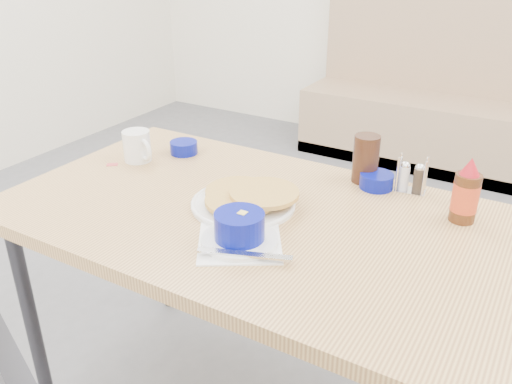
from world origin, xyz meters
The scene contains 11 objects.
booth_bench centered at (0.00, 2.78, 0.35)m, with size 1.90×0.56×1.22m.
dining_table centered at (0.00, 0.25, 0.70)m, with size 1.40×0.80×0.76m.
pancake_plate centered at (-0.04, 0.27, 0.78)m, with size 0.29×0.30×0.05m.
coffee_mug centered at (-0.52, 0.36, 0.81)m, with size 0.13×0.09×0.10m.
grits_setting centered at (0.05, 0.09, 0.80)m, with size 0.30×0.28×0.08m.
creamer_bowl centered at (-0.43, 0.49, 0.78)m, with size 0.09×0.09×0.04m.
butter_bowl centered at (0.23, 0.56, 0.78)m, with size 0.10×0.10×0.04m.
amber_tumbler centered at (0.18, 0.59, 0.83)m, with size 0.08×0.08×0.15m, color #32190F.
condiment_caddy centered at (0.32, 0.59, 0.80)m, with size 0.09×0.06×0.11m.
syrup_bottle centered at (0.49, 0.49, 0.84)m, with size 0.07×0.07×0.18m.
sugar_wrapper centered at (-0.57, 0.29, 0.76)m, with size 0.04×0.02×0.00m, color #CB4345.
Camera 1 is at (0.66, -0.86, 1.45)m, focal length 38.00 mm.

